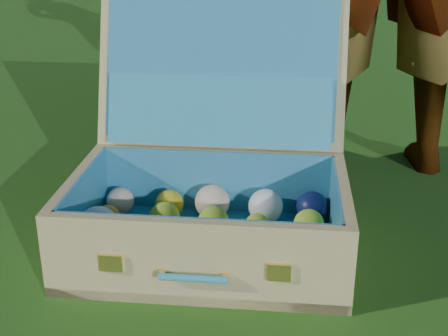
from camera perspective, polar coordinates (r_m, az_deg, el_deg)
ground at (r=1.57m, az=-9.17°, el=-7.80°), size 60.00×60.00×0.00m
suitcase at (r=1.56m, az=-1.11°, el=-0.50°), size 0.84×0.82×0.61m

